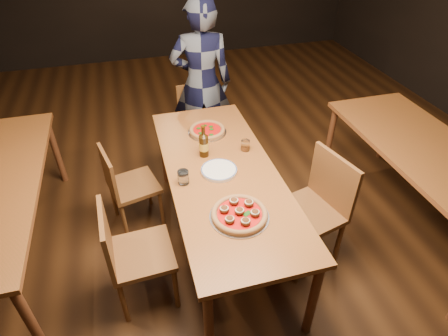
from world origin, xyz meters
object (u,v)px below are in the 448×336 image
object	(u,v)px
chair_main_sw	(134,185)
chair_main_e	(307,212)
chair_main_nw	(142,253)
table_right	(431,159)
water_glass	(183,177)
amber_glass	(245,145)
pizza_margherita	(207,130)
plate_stack	(219,170)
diner	(202,83)
chair_end	(201,125)
table_main	(222,179)
beer_bottle	(204,145)
pizza_meatball	(239,214)

from	to	relation	value
chair_main_sw	chair_main_e	bearing A→B (deg)	-135.42
chair_main_nw	table_right	bearing A→B (deg)	-89.29
chair_main_e	water_glass	size ratio (longest dim) A/B	9.56
amber_glass	chair_main_sw	bearing A→B (deg)	166.68
pizza_margherita	table_right	bearing A→B (deg)	-24.64
amber_glass	plate_stack	bearing A→B (deg)	-141.11
pizza_margherita	diner	bearing A→B (deg)	80.56
chair_main_nw	pizza_margherita	size ratio (longest dim) A/B	2.71
chair_end	table_main	bearing A→B (deg)	-98.85
beer_bottle	water_glass	distance (m)	0.37
chair_main_nw	beer_bottle	size ratio (longest dim) A/B	3.39
chair_main_nw	pizza_meatball	size ratio (longest dim) A/B	2.32
table_right	beer_bottle	xyz separation A→B (m)	(-1.78, 0.44, 0.17)
table_main	water_glass	distance (m)	0.33
chair_main_e	diner	bearing A→B (deg)	179.95
table_right	pizza_meatball	size ratio (longest dim) A/B	5.18
chair_end	beer_bottle	world-z (taller)	beer_bottle
water_glass	table_right	bearing A→B (deg)	-4.22
chair_main_nw	pizza_margherita	distance (m)	1.20
table_main	chair_main_sw	bearing A→B (deg)	146.09
pizza_meatball	pizza_margherita	bearing A→B (deg)	87.81
table_right	pizza_margherita	xyz separation A→B (m)	(-1.68, 0.77, 0.09)
chair_main_sw	chair_main_e	size ratio (longest dim) A/B	0.85
table_right	plate_stack	size ratio (longest dim) A/B	7.46
table_right	chair_main_sw	xyz separation A→B (m)	(-2.36, 0.65, -0.26)
table_right	chair_main_e	xyz separation A→B (m)	(-1.13, -0.12, -0.19)
pizza_meatball	table_main	bearing A→B (deg)	87.78
table_main	chair_main_sw	distance (m)	0.84
water_glass	diner	xyz separation A→B (m)	(0.45, 1.40, 0.05)
chair_main_nw	chair_end	size ratio (longest dim) A/B	1.06
water_glass	diner	distance (m)	1.47
plate_stack	amber_glass	world-z (taller)	amber_glass
beer_bottle	water_glass	size ratio (longest dim) A/B	2.61
beer_bottle	diner	size ratio (longest dim) A/B	0.16
pizza_margherita	plate_stack	xyz separation A→B (m)	(-0.04, -0.57, -0.01)
table_right	amber_glass	bearing A→B (deg)	163.50
chair_end	pizza_margherita	distance (m)	0.78
table_right	chair_main_sw	distance (m)	2.46
chair_main_nw	chair_main_sw	world-z (taller)	chair_main_nw
table_main	plate_stack	world-z (taller)	plate_stack
amber_glass	water_glass	bearing A→B (deg)	-153.15
pizza_margherita	plate_stack	size ratio (longest dim) A/B	1.23
diner	plate_stack	bearing A→B (deg)	91.39
chair_main_nw	diner	distance (m)	1.93
table_right	amber_glass	world-z (taller)	amber_glass
table_right	beer_bottle	world-z (taller)	beer_bottle
table_main	chair_main_e	world-z (taller)	chair_main_e
pizza_meatball	amber_glass	world-z (taller)	amber_glass
water_glass	amber_glass	size ratio (longest dim) A/B	1.15
table_right	chair_main_e	bearing A→B (deg)	-173.67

